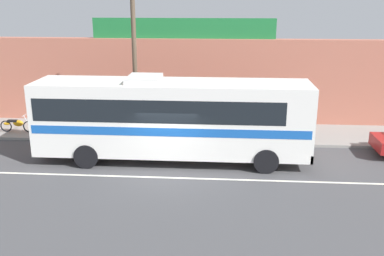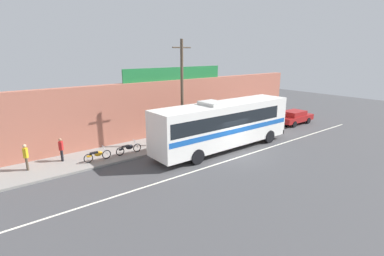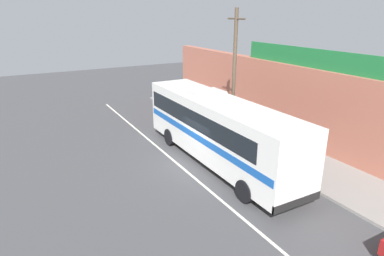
% 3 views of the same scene
% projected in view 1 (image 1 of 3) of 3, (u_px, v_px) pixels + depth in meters
% --- Properties ---
extents(ground_plane, '(70.00, 70.00, 0.00)m').
position_uv_depth(ground_plane, '(168.00, 170.00, 18.50)').
color(ground_plane, '#444447').
extents(sidewalk_slab, '(30.00, 3.60, 0.14)m').
position_uv_depth(sidewalk_slab, '(180.00, 132.00, 23.45)').
color(sidewalk_slab, gray).
rests_on(sidewalk_slab, ground_plane).
extents(storefront_facade, '(30.00, 0.70, 4.80)m').
position_uv_depth(storefront_facade, '(184.00, 82.00, 24.83)').
color(storefront_facade, '#B26651').
rests_on(storefront_facade, ground_plane).
extents(storefront_billboard, '(10.08, 0.12, 1.10)m').
position_uv_depth(storefront_billboard, '(183.00, 28.00, 23.97)').
color(storefront_billboard, '#1E7538').
rests_on(storefront_billboard, storefront_facade).
extents(road_center_stripe, '(30.00, 0.14, 0.01)m').
position_uv_depth(road_center_stripe, '(165.00, 178.00, 17.74)').
color(road_center_stripe, silver).
rests_on(road_center_stripe, ground_plane).
extents(intercity_bus, '(11.86, 2.68, 3.78)m').
position_uv_depth(intercity_bus, '(170.00, 115.00, 19.07)').
color(intercity_bus, white).
rests_on(intercity_bus, ground_plane).
extents(utility_pole, '(1.60, 0.22, 7.97)m').
position_uv_depth(utility_pole, '(135.00, 57.00, 20.91)').
color(utility_pole, brown).
rests_on(utility_pole, sidewalk_slab).
extents(motorcycle_black, '(1.94, 0.56, 0.94)m').
position_uv_depth(motorcycle_black, '(58.00, 125.00, 22.91)').
color(motorcycle_black, black).
rests_on(motorcycle_black, sidewalk_slab).
extents(motorcycle_purple, '(1.86, 0.56, 0.94)m').
position_uv_depth(motorcycle_purple, '(17.00, 124.00, 23.09)').
color(motorcycle_purple, black).
rests_on(motorcycle_purple, sidewalk_slab).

